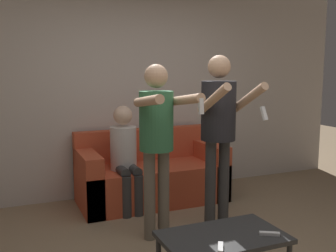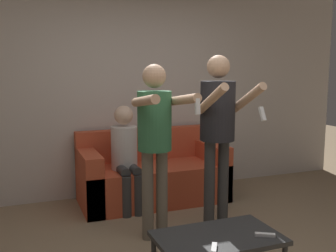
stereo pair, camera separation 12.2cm
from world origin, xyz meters
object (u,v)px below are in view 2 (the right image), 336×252
coffee_table (218,240)px  remote_far (265,235)px  person_standing_left (155,131)px  person_seated (126,152)px  couch (152,176)px  remote_near (214,248)px  person_standing_right (218,121)px

coffee_table → remote_far: size_ratio=6.37×
person_standing_left → remote_far: size_ratio=11.23×
person_seated → coffee_table: person_seated is taller
couch → person_standing_left: bearing=-107.2°
remote_far → remote_near: bearing=-172.6°
person_standing_right → person_standing_left: bearing=-179.5°
person_standing_right → remote_near: size_ratio=11.87×
person_standing_left → remote_near: bearing=-87.5°
couch → remote_far: bearing=-85.0°
person_standing_right → person_seated: bearing=128.4°
person_standing_left → person_seated: 0.97m
couch → person_seated: size_ratio=1.47×
coffee_table → remote_near: size_ratio=6.39×
couch → person_standing_left: size_ratio=1.06×
couch → person_standing_right: bearing=-72.7°
person_standing_right → coffee_table: size_ratio=1.86×
person_standing_right → person_seated: size_ratio=1.46×
couch → person_standing_left: 1.34m
coffee_table → couch: bearing=85.9°
remote_near → person_standing_right: bearing=60.9°
couch → coffee_table: couch is taller
person_seated → remote_near: bearing=-87.2°
person_standing_left → person_seated: size_ratio=1.38×
couch → person_standing_right: 1.37m
person_standing_left → person_seated: bearing=93.0°
person_seated → remote_near: 2.01m
couch → person_seated: 0.55m
person_standing_right → remote_far: bearing=-98.1°
remote_far → coffee_table: bearing=156.5°
person_standing_right → remote_far: (-0.15, -1.04, -0.73)m
person_standing_right → person_seated: person_standing_right is taller
person_standing_left → person_standing_right: (0.66, 0.01, 0.06)m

